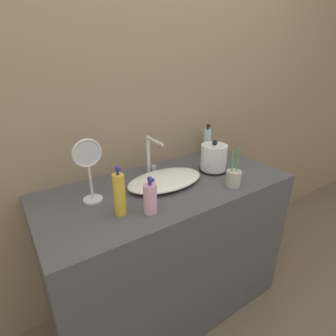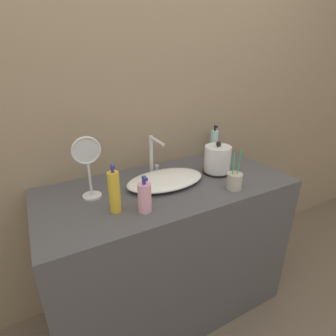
# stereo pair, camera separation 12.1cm
# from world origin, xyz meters

# --- Properties ---
(wall_back) EXTENTS (6.00, 0.04, 2.60)m
(wall_back) POSITION_xyz_m (0.00, 0.64, 1.30)
(wall_back) COLOR gray
(wall_back) RESTS_ON ground_plane
(vanity_counter) EXTENTS (1.36, 0.62, 0.88)m
(vanity_counter) POSITION_xyz_m (0.00, 0.31, 0.44)
(vanity_counter) COLOR #4C4C51
(vanity_counter) RESTS_ON ground_plane
(sink_basin) EXTENTS (0.43, 0.26, 0.05)m
(sink_basin) POSITION_xyz_m (-0.01, 0.33, 0.91)
(sink_basin) COLOR white
(sink_basin) RESTS_ON vanity_counter
(faucet) EXTENTS (0.06, 0.17, 0.23)m
(faucet) POSITION_xyz_m (-0.00, 0.48, 1.01)
(faucet) COLOR silver
(faucet) RESTS_ON vanity_counter
(electric_kettle) EXTENTS (0.17, 0.17, 0.19)m
(electric_kettle) POSITION_xyz_m (0.33, 0.32, 0.96)
(electric_kettle) COLOR black
(electric_kettle) RESTS_ON vanity_counter
(toothbrush_cup) EXTENTS (0.08, 0.08, 0.22)m
(toothbrush_cup) POSITION_xyz_m (0.28, 0.11, 0.93)
(toothbrush_cup) COLOR #B7B2A8
(toothbrush_cup) RESTS_ON vanity_counter
(lotion_bottle) EXTENTS (0.05, 0.05, 0.23)m
(lotion_bottle) POSITION_xyz_m (-0.33, 0.20, 0.98)
(lotion_bottle) COLOR gold
(lotion_bottle) RESTS_ON vanity_counter
(shampoo_bottle) EXTENTS (0.05, 0.05, 0.22)m
(shampoo_bottle) POSITION_xyz_m (0.48, 0.55, 0.97)
(shampoo_bottle) COLOR silver
(shampoo_bottle) RESTS_ON vanity_counter
(mouthwash_bottle) EXTENTS (0.06, 0.06, 0.17)m
(mouthwash_bottle) POSITION_xyz_m (-0.21, 0.13, 0.95)
(mouthwash_bottle) COLOR #EAA8C6
(mouthwash_bottle) RESTS_ON vanity_counter
(vanity_mirror) EXTENTS (0.14, 0.09, 0.31)m
(vanity_mirror) POSITION_xyz_m (-0.39, 0.38, 1.06)
(vanity_mirror) COLOR silver
(vanity_mirror) RESTS_ON vanity_counter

